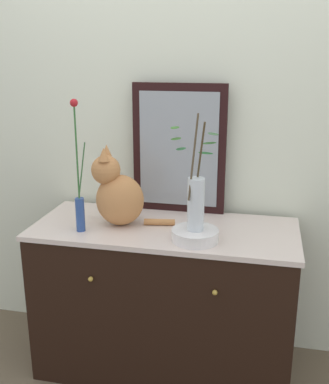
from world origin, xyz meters
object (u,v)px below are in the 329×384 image
(bowl_porcelain, at_px, (195,235))
(candle_pillar, at_px, (193,219))
(sideboard, at_px, (164,298))
(vase_slim_green, at_px, (79,197))
(vase_glass_clear, at_px, (196,199))
(mirror_leaning, at_px, (179,149))
(cat_sitting, at_px, (117,193))

(bowl_porcelain, distance_m, candle_pillar, 0.17)
(sideboard, distance_m, candle_pillar, 0.47)
(vase_slim_green, distance_m, bowl_porcelain, 0.58)
(vase_glass_clear, bearing_deg, sideboard, 141.32)
(sideboard, height_order, bowl_porcelain, bowl_porcelain)
(vase_slim_green, height_order, bowl_porcelain, vase_slim_green)
(sideboard, xyz_separation_m, vase_glass_clear, (0.17, -0.14, 0.60))
(mirror_leaning, height_order, vase_glass_clear, mirror_leaning)
(bowl_porcelain, bearing_deg, vase_glass_clear, 121.99)
(vase_slim_green, relative_size, candle_pillar, 6.18)
(mirror_leaning, distance_m, candle_pillar, 0.39)
(cat_sitting, bearing_deg, sideboard, 3.89)
(vase_slim_green, distance_m, vase_glass_clear, 0.56)
(sideboard, bearing_deg, vase_glass_clear, -38.68)
(mirror_leaning, xyz_separation_m, bowl_porcelain, (0.15, -0.39, -0.31))
(cat_sitting, height_order, bowl_porcelain, cat_sitting)
(mirror_leaning, bearing_deg, vase_slim_green, -136.01)
(candle_pillar, bearing_deg, cat_sitting, -173.59)
(sideboard, distance_m, bowl_porcelain, 0.48)
(vase_slim_green, bearing_deg, sideboard, 19.83)
(bowl_porcelain, bearing_deg, mirror_leaning, 111.29)
(cat_sitting, height_order, vase_glass_clear, vase_glass_clear)
(sideboard, relative_size, bowl_porcelain, 6.03)
(vase_slim_green, bearing_deg, bowl_porcelain, -0.29)
(mirror_leaning, relative_size, bowl_porcelain, 3.14)
(mirror_leaning, bearing_deg, sideboard, -94.88)
(mirror_leaning, relative_size, cat_sitting, 1.67)
(sideboard, distance_m, vase_glass_clear, 0.64)
(vase_glass_clear, distance_m, candle_pillar, 0.23)
(mirror_leaning, bearing_deg, vase_glass_clear, -68.77)
(mirror_leaning, bearing_deg, cat_sitting, -133.66)
(cat_sitting, distance_m, bowl_porcelain, 0.45)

